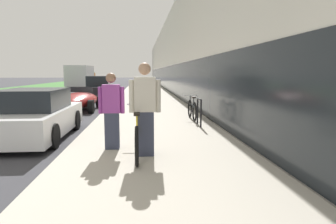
# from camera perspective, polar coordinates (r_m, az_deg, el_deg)

# --- Properties ---
(sidewalk_slab) EXTENTS (3.98, 70.00, 0.15)m
(sidewalk_slab) POSITION_cam_1_polar(r_m,az_deg,el_deg) (24.50, -4.23, 3.50)
(sidewalk_slab) COLOR #BCB5A5
(sidewalk_slab) RESTS_ON ground
(storefront_facade) EXTENTS (10.01, 70.00, 6.79)m
(storefront_facade) POSITION_cam_1_polar(r_m,az_deg,el_deg) (33.30, 7.88, 10.20)
(storefront_facade) COLOR silver
(storefront_facade) RESTS_ON ground
(lawn_strip) EXTENTS (6.65, 70.00, 0.03)m
(lawn_strip) POSITION_cam_1_polar(r_m,az_deg,el_deg) (31.16, -28.92, 3.32)
(lawn_strip) COLOR #3D7533
(lawn_strip) RESTS_ON ground
(tandem_bicycle) EXTENTS (0.52, 2.89, 0.90)m
(tandem_bicycle) POSITION_cam_1_polar(r_m,az_deg,el_deg) (6.29, -5.82, -3.89)
(tandem_bicycle) COLOR black
(tandem_bicycle) RESTS_ON sidewalk_slab
(person_rider) EXTENTS (0.62, 0.24, 1.81)m
(person_rider) POSITION_cam_1_polar(r_m,az_deg,el_deg) (5.83, -4.40, 0.48)
(person_rider) COLOR #33384C
(person_rider) RESTS_ON sidewalk_slab
(person_bystander) EXTENTS (0.55, 0.22, 1.62)m
(person_bystander) POSITION_cam_1_polar(r_m,az_deg,el_deg) (6.45, -10.68, 0.17)
(person_bystander) COLOR #33384C
(person_bystander) RESTS_ON sidewalk_slab
(bike_rack_hoop) EXTENTS (0.05, 0.60, 0.84)m
(bike_rack_hoop) POSITION_cam_1_polar(r_m,az_deg,el_deg) (9.23, 5.96, 0.55)
(bike_rack_hoop) COLOR black
(bike_rack_hoop) RESTS_ON sidewalk_slab
(cruiser_bike_nearest) EXTENTS (0.52, 1.63, 0.83)m
(cruiser_bike_nearest) POSITION_cam_1_polar(r_m,az_deg,el_deg) (10.45, 4.61, 0.50)
(cruiser_bike_nearest) COLOR black
(cruiser_bike_nearest) RESTS_ON sidewalk_slab
(parked_sedan_curbside) EXTENTS (1.82, 4.05, 1.34)m
(parked_sedan_curbside) POSITION_cam_1_polar(r_m,az_deg,el_deg) (8.84, -24.08, -0.69)
(parked_sedan_curbside) COLOR white
(parked_sedan_curbside) RESTS_ON ground
(vintage_roadster_curbside) EXTENTS (1.77, 4.09, 1.09)m
(vintage_roadster_curbside) POSITION_cam_1_polar(r_m,az_deg,el_deg) (14.80, -16.70, 2.16)
(vintage_roadster_curbside) COLOR maroon
(vintage_roadster_curbside) RESTS_ON ground
(parked_sedan_far) EXTENTS (1.75, 4.23, 1.55)m
(parked_sedan_far) POSITION_cam_1_polar(r_m,az_deg,el_deg) (21.02, -12.94, 4.36)
(parked_sedan_far) COLOR black
(parked_sedan_far) RESTS_ON ground
(moving_truck) EXTENTS (2.54, 7.24, 2.59)m
(moving_truck) POSITION_cam_1_polar(r_m,az_deg,el_deg) (38.12, -16.22, 6.52)
(moving_truck) COLOR orange
(moving_truck) RESTS_ON ground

